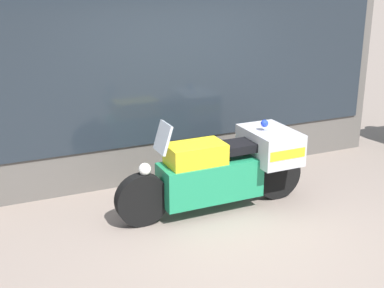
# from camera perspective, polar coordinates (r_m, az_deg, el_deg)

# --- Properties ---
(ground_plane) EXTENTS (60.00, 60.00, 0.00)m
(ground_plane) POSITION_cam_1_polar(r_m,az_deg,el_deg) (5.89, 4.34, -9.80)
(ground_plane) COLOR gray
(shop_building) EXTENTS (6.53, 0.55, 3.28)m
(shop_building) POSITION_cam_1_polar(r_m,az_deg,el_deg) (6.95, -6.42, 9.00)
(shop_building) COLOR #56514C
(shop_building) RESTS_ON ground
(window_display) EXTENTS (5.14, 0.30, 2.11)m
(window_display) POSITION_cam_1_polar(r_m,az_deg,el_deg) (7.54, -0.23, 0.88)
(window_display) COLOR slate
(window_display) RESTS_ON ground
(paramedic_motorcycle) EXTENTS (2.40, 0.79, 1.16)m
(paramedic_motorcycle) POSITION_cam_1_polar(r_m,az_deg,el_deg) (6.33, 3.88, -2.34)
(paramedic_motorcycle) COLOR black
(paramedic_motorcycle) RESTS_ON ground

